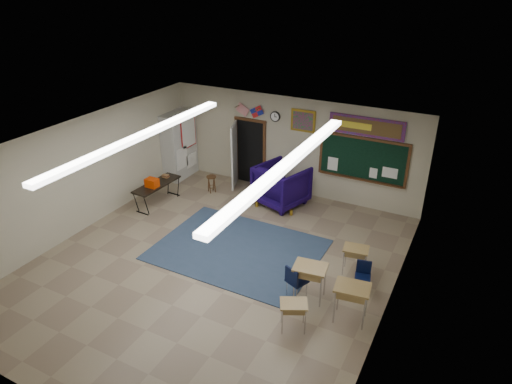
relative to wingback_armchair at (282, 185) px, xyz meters
The scene contains 25 objects.
floor 3.63m from the wingback_armchair, 91.86° to the right, with size 9.00×9.00×0.00m, color #85745C.
back_wall 1.29m from the wingback_armchair, 97.19° to the left, with size 8.00×0.04×3.00m, color #A8A288.
front_wall 8.13m from the wingback_armchair, 90.83° to the right, with size 8.00×0.04×3.00m, color #A8A288.
left_wall 5.53m from the wingback_armchair, 139.01° to the right, with size 0.04×9.00×3.00m, color #A8A288.
right_wall 5.35m from the wingback_armchair, 42.65° to the right, with size 0.04×9.00×3.00m, color #A8A288.
ceiling 4.30m from the wingback_armchair, 91.86° to the right, with size 8.00×9.00×0.04m, color beige.
area_rug 2.84m from the wingback_armchair, 88.28° to the right, with size 4.00×3.00×0.02m, color #2E3C57.
fluorescent_strips 4.27m from the wingback_armchair, 91.86° to the right, with size 3.86×6.00×0.10m, color white, non-canonical shape.
doorway 1.85m from the wingback_armchair, 154.43° to the left, with size 1.10×0.89×2.16m.
chalkboard 2.42m from the wingback_armchair, 23.01° to the left, with size 2.55×0.14×1.30m.
bulletin_board 2.92m from the wingback_armchair, 23.11° to the left, with size 2.10×0.05×0.55m.
framed_art_print 1.97m from the wingback_armchair, 75.27° to the left, with size 0.75×0.05×0.65m.
wall_clock 2.07m from the wingback_armchair, 126.85° to the left, with size 0.32×0.05×0.32m.
wall_flags 2.56m from the wingback_armchair, 150.35° to the left, with size 1.16×0.06×0.70m, color red, non-canonical shape.
storage_cabinet 3.87m from the wingback_armchair, behind, with size 0.59×1.25×2.20m.
wingback_armchair is the anchor object (origin of this frame).
student_chair_reading 0.81m from the wingback_armchair, 165.10° to the left, with size 0.40×0.40×0.79m, color black, non-canonical shape.
student_chair_desk_a 4.31m from the wingback_armchair, 60.96° to the right, with size 0.40×0.40×0.80m, color black, non-canonical shape.
student_chair_desk_b 4.41m from the wingback_armchair, 41.91° to the right, with size 0.35×0.35×0.70m, color black, non-canonical shape.
student_desk_front_left 4.36m from the wingback_armchair, 57.55° to the right, with size 0.75×0.60×0.82m.
student_desk_front_right 3.77m from the wingback_armchair, 38.76° to the right, with size 0.62×0.50×0.68m.
student_desk_back_left 5.27m from the wingback_armchair, 62.84° to the right, with size 0.64×0.59×0.63m.
student_desk_back_right 5.13m from the wingback_armchair, 49.85° to the right, with size 0.75×0.60×0.82m.
folding_table 3.68m from the wingback_armchair, 152.04° to the right, with size 0.60×1.62×0.91m.
wooden_stool 2.30m from the wingback_armchair, behind, with size 0.30×0.30×0.53m.
Camera 1 is at (5.03, -7.49, 6.39)m, focal length 32.00 mm.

